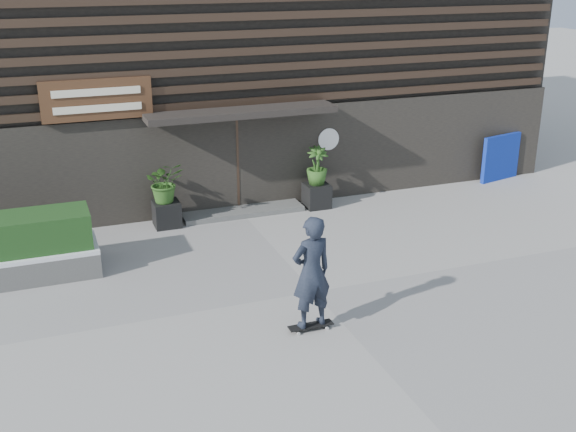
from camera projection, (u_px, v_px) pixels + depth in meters
name	position (u px, v px, depth m)	size (l,w,h in m)	color
ground	(314.00, 292.00, 13.29)	(80.00, 80.00, 0.00)	#989490
entrance_step	(242.00, 211.00, 17.30)	(3.00, 0.80, 0.12)	#4F4F4C
planter_pot_left	(167.00, 214.00, 16.42)	(0.60, 0.60, 0.60)	black
bamboo_left	(165.00, 182.00, 16.14)	(0.86, 0.75, 0.96)	#2D591E
planter_pot_right	(317.00, 196.00, 17.67)	(0.60, 0.60, 0.60)	black
bamboo_right	(317.00, 166.00, 17.40)	(0.54, 0.54, 0.96)	#2D591E
raised_bed	(6.00, 268.00, 13.72)	(3.50, 1.20, 0.50)	#484845
snow_layer	(4.00, 254.00, 13.61)	(3.50, 1.20, 0.08)	silver
hedge	(2.00, 235.00, 13.48)	(3.30, 1.00, 0.70)	#163714
blue_tarp	(501.00, 158.00, 19.69)	(1.38, 0.12, 1.29)	#0C249C
building	(186.00, 27.00, 20.63)	(18.00, 11.00, 8.00)	black
skateboarder	(311.00, 273.00, 11.57)	(0.78, 0.57, 2.05)	black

